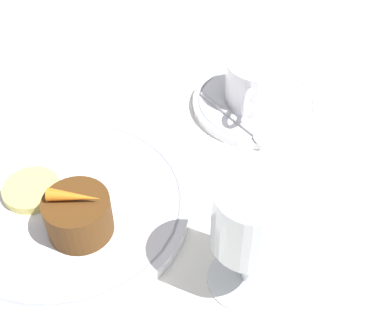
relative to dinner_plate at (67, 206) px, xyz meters
name	(u,v)px	position (x,y,z in m)	size (l,w,h in m)	color
ground_plane	(99,199)	(-0.03, 0.02, -0.01)	(3.00, 3.00, 0.00)	white
dinner_plate	(67,206)	(0.00, 0.00, 0.00)	(0.26, 0.26, 0.01)	white
saucer	(256,103)	(-0.23, 0.14, 0.00)	(0.16, 0.16, 0.01)	white
coffee_cup	(258,80)	(-0.24, 0.14, 0.03)	(0.11, 0.08, 0.06)	white
spoon	(240,124)	(-0.18, 0.14, 0.00)	(0.07, 0.11, 0.00)	silver
wine_glass	(252,224)	(0.02, 0.20, 0.08)	(0.07, 0.07, 0.13)	silver
dessert_cake	(78,216)	(0.03, 0.03, 0.03)	(0.07, 0.07, 0.04)	#563314
carrot_garnish	(74,197)	(0.03, 0.03, 0.06)	(0.02, 0.05, 0.01)	orange
pineapple_slice	(32,190)	(0.00, -0.04, 0.01)	(0.06, 0.06, 0.01)	#EFE075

